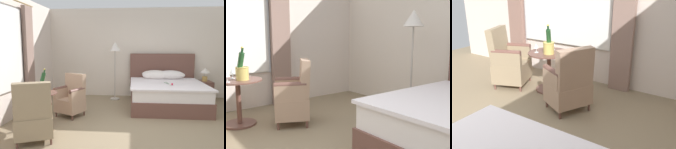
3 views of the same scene
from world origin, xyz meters
The scene contains 6 objects.
floor_lamp_brass centered at (-0.69, 2.47, 1.43)m, with size 0.32×0.32×1.71m.
side_table_round centered at (-2.01, 0.16, 0.39)m, with size 0.69×0.69×0.68m.
champagne_bucket centered at (-1.95, 0.22, 0.82)m, with size 0.19×0.19×0.48m.
wine_glass_near_bucket centered at (-2.17, 0.14, 0.79)m, with size 0.07×0.07×0.15m.
wine_glass_near_edge centered at (-1.89, 0.00, 0.78)m, with size 0.08×0.08×0.15m.
armchair_by_window centered at (-1.57, 0.85, 0.42)m, with size 0.72×0.70×0.97m.
Camera 2 is at (1.69, -0.87, 1.30)m, focal length 40.00 mm.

